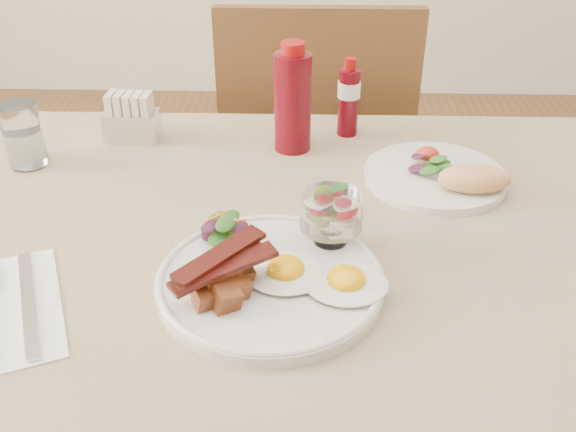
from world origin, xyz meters
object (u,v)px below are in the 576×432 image
main_plate (270,282)px  sugar_caddy (132,120)px  ketchup_bottle (293,101)px  chair_far (315,165)px  water_glass (24,139)px  table (320,294)px  hot_sauce_bottle (349,98)px  second_plate (444,176)px  fruit_cup (331,212)px

main_plate → sugar_caddy: 0.49m
ketchup_bottle → sugar_caddy: (-0.28, 0.03, -0.05)m
chair_far → water_glass: bearing=-137.3°
table → water_glass: water_glass is taller
table → hot_sauce_bottle: hot_sauce_bottle is taller
main_plate → second_plate: 0.37m
water_glass → chair_far: bearing=42.7°
main_plate → fruit_cup: 0.12m
second_plate → main_plate: bearing=-134.1°
chair_far → main_plate: size_ratio=3.32×
chair_far → second_plate: size_ratio=4.13×
second_plate → chair_far: bearing=111.4°
ketchup_bottle → second_plate: bearing=-26.9°
table → main_plate: main_plate is taller
water_glass → table: bearing=-24.4°
chair_far → water_glass: (-0.48, -0.44, 0.27)m
hot_sauce_bottle → chair_far: bearing=99.4°
hot_sauce_bottle → water_glass: bearing=-165.9°
table → fruit_cup: fruit_cup is taller
chair_far → second_plate: chair_far is taller
main_plate → second_plate: second_plate is taller
second_plate → ketchup_bottle: (-0.24, 0.12, 0.07)m
main_plate → ketchup_bottle: (0.02, 0.39, 0.08)m
table → second_plate: size_ratio=5.91×
chair_far → fruit_cup: (0.01, -0.68, 0.29)m
table → main_plate: size_ratio=4.75×
table → fruit_cup: size_ratio=16.23×
main_plate → water_glass: water_glass is taller
fruit_cup → second_plate: bearing=45.7°
main_plate → sugar_caddy: bearing=122.7°
main_plate → fruit_cup: size_ratio=3.42×
table → sugar_caddy: size_ratio=13.64×
fruit_cup → second_plate: size_ratio=0.36×
ketchup_bottle → sugar_caddy: ketchup_bottle is taller
fruit_cup → hot_sauce_bottle: bearing=83.7°
main_plate → hot_sauce_bottle: (0.12, 0.45, 0.06)m
table → water_glass: bearing=155.6°
main_plate → fruit_cup: fruit_cup is taller
chair_far → hot_sauce_bottle: 0.43m
fruit_cup → ketchup_bottle: 0.32m
fruit_cup → sugar_caddy: (-0.34, 0.34, -0.02)m
table → water_glass: 0.55m
second_plate → water_glass: size_ratio=2.14×
table → second_plate: second_plate is taller
main_plate → chair_far: bearing=85.1°
sugar_caddy → hot_sauce_bottle: bearing=8.6°
chair_far → ketchup_bottle: ketchup_bottle is taller
table → ketchup_bottle: (-0.05, 0.29, 0.18)m
chair_far → ketchup_bottle: size_ratio=4.98×
fruit_cup → water_glass: bearing=154.4°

